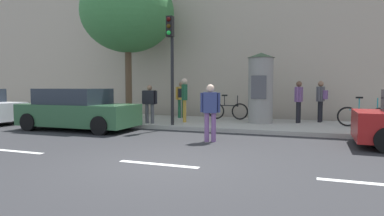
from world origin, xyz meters
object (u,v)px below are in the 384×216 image
(bicycle_upright, at_px, (228,111))
(pedestrian_in_dark_shirt, at_px, (299,98))
(pedestrian_with_bag, at_px, (150,101))
(pedestrian_tallest, at_px, (184,96))
(traffic_light, at_px, (171,52))
(street_tree, at_px, (128,13))
(pedestrian_with_backpack, at_px, (210,108))
(pedestrian_near_pole, at_px, (181,96))
(bicycle_leaning, at_px, (364,116))
(poster_column, at_px, (261,87))
(pedestrian_in_light_jacket, at_px, (321,97))
(parked_car_silver, at_px, (77,110))

(bicycle_upright, bearing_deg, pedestrian_in_dark_shirt, -6.41)
(pedestrian_with_bag, distance_m, pedestrian_in_dark_shirt, 5.95)
(pedestrian_tallest, bearing_deg, traffic_light, -92.90)
(street_tree, distance_m, pedestrian_with_backpack, 7.84)
(pedestrian_near_pole, distance_m, bicycle_upright, 2.29)
(bicycle_leaning, height_order, bicycle_upright, same)
(pedestrian_with_bag, xyz_separation_m, pedestrian_in_dark_shirt, (5.51, 2.24, 0.10))
(poster_column, relative_size, pedestrian_near_pole, 1.68)
(pedestrian_in_dark_shirt, bearing_deg, bicycle_leaning, -16.78)
(traffic_light, bearing_deg, pedestrian_in_dark_shirt, 29.43)
(pedestrian_in_light_jacket, bearing_deg, bicycle_leaning, -41.87)
(traffic_light, height_order, poster_column, traffic_light)
(pedestrian_in_dark_shirt, distance_m, bicycle_upright, 3.06)
(pedestrian_in_dark_shirt, relative_size, bicycle_leaning, 0.95)
(traffic_light, relative_size, poster_column, 1.45)
(pedestrian_with_bag, xyz_separation_m, bicycle_upright, (2.53, 2.58, -0.49))
(bicycle_upright, bearing_deg, pedestrian_with_backpack, -81.75)
(pedestrian_near_pole, bearing_deg, bicycle_leaning, -7.39)
(pedestrian_with_bag, bearing_deg, poster_column, 22.90)
(poster_column, xyz_separation_m, street_tree, (-6.08, 0.05, 3.39))
(parked_car_silver, bearing_deg, bicycle_upright, 42.30)
(traffic_light, bearing_deg, poster_column, 33.44)
(pedestrian_with_bag, bearing_deg, bicycle_leaning, 11.35)
(pedestrian_in_light_jacket, distance_m, bicycle_upright, 3.88)
(pedestrian_with_bag, xyz_separation_m, bicycle_leaning, (7.77, 1.56, -0.49))
(pedestrian_in_dark_shirt, relative_size, pedestrian_near_pole, 1.00)
(pedestrian_tallest, xyz_separation_m, parked_car_silver, (-3.24, -2.55, -0.48))
(pedestrian_in_light_jacket, xyz_separation_m, parked_car_silver, (-8.49, -4.49, -0.42))
(poster_column, relative_size, pedestrian_with_bag, 1.85)
(pedestrian_with_bag, height_order, pedestrian_tallest, pedestrian_tallest)
(pedestrian_in_dark_shirt, bearing_deg, bicycle_upright, 173.59)
(pedestrian_with_bag, bearing_deg, street_tree, 138.57)
(poster_column, relative_size, pedestrian_in_light_jacket, 1.66)
(pedestrian_in_light_jacket, distance_m, bicycle_leaning, 2.00)
(traffic_light, distance_m, pedestrian_in_dark_shirt, 5.41)
(poster_column, distance_m, street_tree, 6.96)
(traffic_light, relative_size, pedestrian_with_backpack, 2.41)
(traffic_light, height_order, street_tree, street_tree)
(traffic_light, relative_size, pedestrian_near_pole, 2.42)
(traffic_light, height_order, pedestrian_with_backpack, traffic_light)
(street_tree, xyz_separation_m, pedestrian_in_dark_shirt, (7.52, 0.47, -3.82))
(traffic_light, xyz_separation_m, parked_car_silver, (-3.19, -1.39, -2.15))
(pedestrian_with_bag, relative_size, bicycle_leaning, 0.86)
(pedestrian_tallest, bearing_deg, parked_car_silver, -141.80)
(street_tree, height_order, pedestrian_tallest, street_tree)
(pedestrian_with_backpack, relative_size, pedestrian_near_pole, 1.01)
(poster_column, distance_m, pedestrian_in_dark_shirt, 1.59)
(pedestrian_with_backpack, distance_m, pedestrian_with_bag, 4.08)
(pedestrian_near_pole, bearing_deg, street_tree, -161.97)
(poster_column, relative_size, bicycle_leaning, 1.58)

